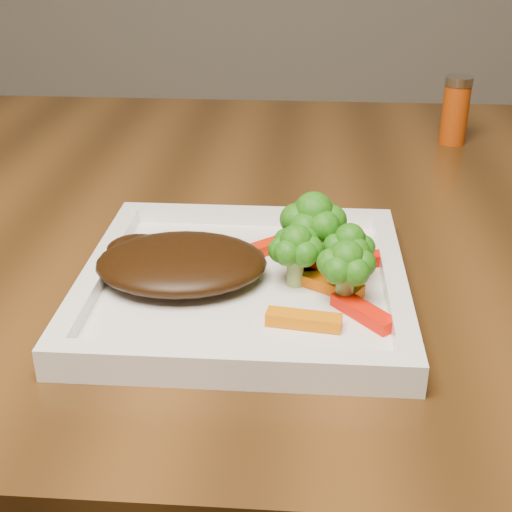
# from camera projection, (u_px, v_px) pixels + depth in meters

# --- Properties ---
(dining_table) EXTENTS (1.60, 0.90, 0.75)m
(dining_table) POSITION_uv_depth(u_px,v_px,m) (412.00, 465.00, 0.95)
(dining_table) COLOR #503012
(dining_table) RESTS_ON floor
(plate) EXTENTS (0.27, 0.27, 0.01)m
(plate) POSITION_uv_depth(u_px,v_px,m) (244.00, 288.00, 0.61)
(plate) COLOR white
(plate) RESTS_ON dining_table
(steak) EXTENTS (0.15, 0.12, 0.03)m
(steak) POSITION_uv_depth(u_px,v_px,m) (182.00, 263.00, 0.61)
(steak) COLOR black
(steak) RESTS_ON plate
(broccoli_0) EXTENTS (0.09, 0.09, 0.07)m
(broccoli_0) POSITION_uv_depth(u_px,v_px,m) (313.00, 229.00, 0.62)
(broccoli_0) COLOR #377313
(broccoli_0) RESTS_ON plate
(broccoli_1) EXTENTS (0.05, 0.05, 0.06)m
(broccoli_1) POSITION_uv_depth(u_px,v_px,m) (349.00, 246.00, 0.60)
(broccoli_1) COLOR #116010
(broccoli_1) RESTS_ON plate
(broccoli_2) EXTENTS (0.06, 0.06, 0.06)m
(broccoli_2) POSITION_uv_depth(u_px,v_px,m) (346.00, 271.00, 0.56)
(broccoli_2) COLOR #125B0F
(broccoli_2) RESTS_ON plate
(broccoli_3) EXTENTS (0.06, 0.06, 0.06)m
(broccoli_3) POSITION_uv_depth(u_px,v_px,m) (296.00, 251.00, 0.59)
(broccoli_3) COLOR #2F7213
(broccoli_3) RESTS_ON plate
(carrot_0) EXTENTS (0.06, 0.02, 0.01)m
(carrot_0) POSITION_uv_depth(u_px,v_px,m) (304.00, 320.00, 0.54)
(carrot_0) COLOR orange
(carrot_0) RESTS_ON plate
(carrot_1) EXTENTS (0.05, 0.06, 0.01)m
(carrot_1) POSITION_uv_depth(u_px,v_px,m) (363.00, 312.00, 0.55)
(carrot_1) COLOR red
(carrot_1) RESTS_ON plate
(carrot_3) EXTENTS (0.06, 0.03, 0.01)m
(carrot_3) POSITION_uv_depth(u_px,v_px,m) (361.00, 260.00, 0.63)
(carrot_3) COLOR red
(carrot_3) RESTS_ON plate
(carrot_4) EXTENTS (0.05, 0.05, 0.01)m
(carrot_4) POSITION_uv_depth(u_px,v_px,m) (264.00, 248.00, 0.65)
(carrot_4) COLOR red
(carrot_4) RESTS_ON plate
(carrot_5) EXTENTS (0.06, 0.05, 0.01)m
(carrot_5) POSITION_uv_depth(u_px,v_px,m) (326.00, 283.00, 0.59)
(carrot_5) COLOR #D75803
(carrot_5) RESTS_ON plate
(carrot_6) EXTENTS (0.06, 0.03, 0.01)m
(carrot_6) POSITION_uv_depth(u_px,v_px,m) (319.00, 271.00, 0.61)
(carrot_6) COLOR #FB1304
(carrot_6) RESTS_ON plate
(spice_shaker) EXTENTS (0.05, 0.05, 0.09)m
(spice_shaker) POSITION_uv_depth(u_px,v_px,m) (455.00, 110.00, 0.97)
(spice_shaker) COLOR #AA3B09
(spice_shaker) RESTS_ON dining_table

